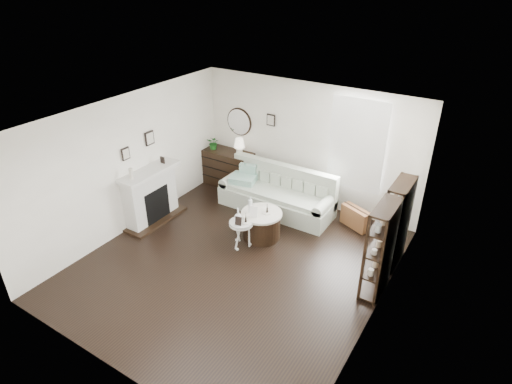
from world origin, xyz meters
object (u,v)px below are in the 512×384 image
Objects in this scene: dresser at (227,168)px; pedestal_table at (241,224)px; sofa at (278,196)px; drum_table at (262,225)px.

pedestal_table is at bearing -48.60° from dresser.
pedestal_table is (0.11, -1.58, 0.18)m from sofa.
sofa is 1.59m from pedestal_table.
dresser is (-1.63, 0.39, 0.11)m from sofa.
sofa is at bearing 93.93° from pedestal_table.
sofa is 4.58× the size of pedestal_table.
dresser is at bearing 166.46° from sofa.
sofa reaches higher than pedestal_table.
dresser is 2.38× the size of pedestal_table.
drum_table is 1.47× the size of pedestal_table.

